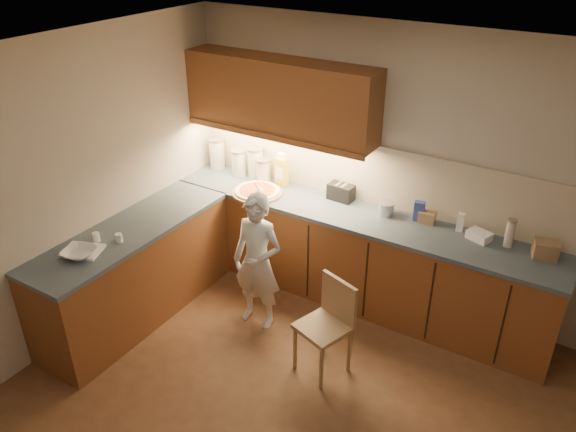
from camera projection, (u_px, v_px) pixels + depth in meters
The scene contains 24 objects.
room at pixel (297, 232), 3.37m from camera, with size 4.54×4.50×2.62m.
l_counter at pixel (280, 261), 5.31m from camera, with size 3.77×2.62×0.92m.
backsplash at pixel (370, 174), 5.25m from camera, with size 3.75×0.02×0.58m, color beige.
upper_cabinets at pixel (280, 97), 5.24m from camera, with size 1.95×0.36×0.73m.
pizza_on_board at pixel (257, 192), 5.52m from camera, with size 0.50×0.50×0.20m.
child at pixel (258, 262), 4.95m from camera, with size 0.47×0.31×1.30m, color silver.
wooden_chair at pixel (329, 320), 4.51m from camera, with size 0.47×0.47×0.82m.
mixing_bowl at pixel (79, 253), 4.51m from camera, with size 0.26×0.26×0.06m, color white.
canister_a at pixel (217, 153), 6.01m from camera, with size 0.17×0.17×0.34m.
canister_b at pixel (239, 162), 5.87m from camera, with size 0.16×0.16×0.28m.
canister_c at pixel (256, 162), 5.81m from camera, with size 0.17×0.17×0.32m.
canister_d at pixel (263, 170), 5.73m from camera, with size 0.15×0.15×0.24m.
oil_jug at pixel (282, 171), 5.63m from camera, with size 0.13×0.10×0.35m.
toaster at pixel (341, 192), 5.38m from camera, with size 0.25×0.15×0.16m.
steel_pot at pixel (386, 208), 5.13m from camera, with size 0.16×0.16×0.12m.
blue_box at pixel (419, 211), 5.02m from camera, with size 0.09×0.06×0.18m, color #33449A.
card_box_a at pixel (427, 217), 5.00m from camera, with size 0.14×0.10×0.10m, color tan.
white_bottle at pixel (460, 222), 4.85m from camera, with size 0.06×0.06×0.17m, color white.
flat_pack at pixel (479, 236), 4.74m from camera, with size 0.19×0.13×0.08m, color white.
tall_jar at pixel (510, 233), 4.61m from camera, with size 0.08×0.08×0.25m.
card_box_b at pixel (545, 250), 4.48m from camera, with size 0.19×0.15×0.15m, color #9C7954.
dough_cloth at pixel (83, 251), 4.58m from camera, with size 0.30×0.24×0.02m, color white.
spice_jar_a at pixel (96, 237), 4.72m from camera, with size 0.06×0.06×0.08m, color white.
spice_jar_b at pixel (119, 238), 4.71m from camera, with size 0.06×0.06×0.08m, color white.
Camera 1 is at (1.48, -2.51, 3.37)m, focal length 35.00 mm.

